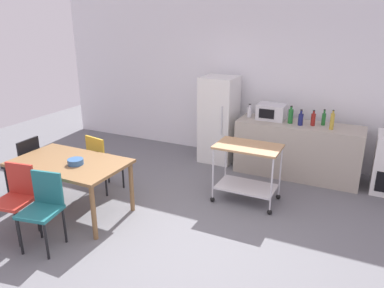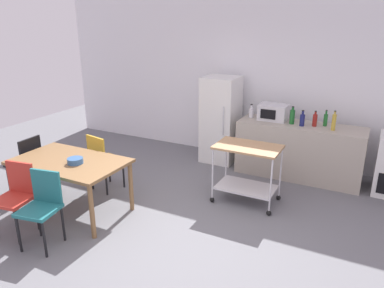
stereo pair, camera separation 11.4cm
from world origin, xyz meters
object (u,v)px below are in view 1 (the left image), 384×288
Objects in this scene: bottle_hot_sauce at (301,119)px; chair_black at (25,163)px; bottle_olive_oil at (313,119)px; dining_table at (70,167)px; microwave at (271,112)px; chair_red at (16,196)px; chair_teal at (43,206)px; fruit_bowl at (76,162)px; kitchen_cart at (247,164)px; bottle_vinegar at (291,116)px; chair_mustard at (102,159)px; bottle_soda at (332,121)px; bottle_sesame_oil at (250,112)px; bottle_soy_sauce at (324,119)px.

chair_black is at bearing -145.28° from bottle_hot_sauce.
bottle_olive_oil is at bearing 121.73° from chair_black.
dining_table is 3.26× the size of microwave.
chair_red is 3.57× the size of bottle_olive_oil.
chair_teal is 0.75m from fruit_bowl.
bottle_hot_sauce reaches higher than kitchen_cart.
chair_black is 4.16m from bottle_vinegar.
chair_mustard is 2.91× the size of bottle_soda.
microwave is 1.60× the size of bottle_vinegar.
microwave is (1.98, 2.67, 0.36)m from dining_table.
bottle_sesame_oil is 1.22m from bottle_soy_sauce.
bottle_sesame_oil reaches higher than chair_black.
chair_mustard is at bearing 92.31° from chair_teal.
bottle_vinegar is at bearing 42.83° from chair_red.
kitchen_cart is at bearing -129.88° from bottle_soda.
chair_red is at bearing -131.31° from bottle_olive_oil.
chair_teal is 3.88× the size of bottle_sesame_oil.
bottle_vinegar is at bearing 173.54° from bottle_soda.
microwave is 1.78× the size of bottle_soy_sauce.
bottle_soy_sauce is (0.33, 0.17, 0.00)m from bottle_hot_sauce.
bottle_olive_oil is 0.97× the size of bottle_soy_sauce.
chair_mustard is 3.48× the size of bottle_hot_sauce.
bottle_sesame_oil is 0.92× the size of bottle_olive_oil.
bottle_hot_sauce is 1.27× the size of fruit_bowl.
bottle_hot_sauce is (2.50, 2.52, 0.33)m from dining_table.
kitchen_cart is 1.34m from bottle_vinegar.
dining_table is 1.69× the size of chair_black.
dining_table is at bearing 105.09° from chair_mustard.
bottle_soda is (2.97, 2.50, 0.36)m from dining_table.
chair_mustard is at bearing -162.89° from kitchen_cart.
bottle_hot_sauce is at bearing -8.74° from bottle_sesame_oil.
bottle_sesame_oil is at bearing 107.14° from kitchen_cart.
bottle_soy_sauce is (2.82, 2.69, 0.33)m from dining_table.
bottle_soda reaches higher than bottle_hot_sauce.
bottle_vinegar is at bearing -166.72° from bottle_soy_sauce.
dining_table is 0.79m from chair_teal.
bottle_vinegar is at bearing -131.08° from chair_mustard.
chair_mustard is at bearing 105.21° from fruit_bowl.
kitchen_cart is at bearing -151.94° from chair_mustard.
chair_black is at bearing 173.76° from dining_table.
chair_black reaches higher than fruit_bowl.
dining_table is at bearing 163.80° from fruit_bowl.
chair_mustard is 0.98× the size of kitchen_cart.
bottle_sesame_oil reaches higher than chair_red.
fruit_bowl is (-1.45, -2.70, -0.20)m from bottle_sesame_oil.
kitchen_cart is at bearing 33.90° from dining_table.
microwave is (0.38, 0.02, 0.04)m from bottle_sesame_oil.
fruit_bowl is (-1.83, -2.72, -0.24)m from microwave.
bottle_vinegar is at bearing 50.33° from fruit_bowl.
chair_red is at bearing -137.37° from kitchen_cart.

